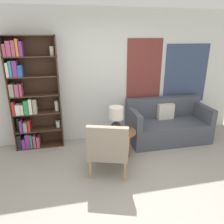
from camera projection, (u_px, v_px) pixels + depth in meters
ground_plane at (124, 196)px, 3.13m from camera, size 14.00×14.00×0.00m
wall_back at (102, 77)px, 4.56m from camera, size 6.40×0.08×2.70m
bookshelf at (29, 97)px, 4.19m from camera, size 0.93×0.30×2.19m
armchair at (108, 147)px, 3.43m from camera, size 0.78×0.73×0.91m
couch at (167, 125)px, 4.78m from camera, size 1.70×0.84×0.88m
side_table at (120, 133)px, 4.04m from camera, size 0.59×0.59×0.51m
table_lamp at (116, 117)px, 3.97m from camera, size 0.26×0.26×0.46m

